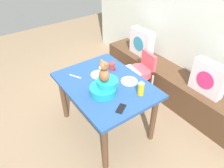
% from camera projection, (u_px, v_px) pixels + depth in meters
% --- Properties ---
extents(ground_plane, '(8.00, 8.00, 0.00)m').
position_uv_depth(ground_plane, '(106.00, 126.00, 2.99)').
color(ground_plane, '#8C7256').
extents(back_wall, '(4.40, 0.10, 2.60)m').
position_uv_depth(back_wall, '(194.00, 12.00, 2.90)').
color(back_wall, silver).
rests_on(back_wall, ground_plane).
extents(window_bench, '(2.60, 0.44, 0.46)m').
position_uv_depth(window_bench, '(168.00, 83.00, 3.42)').
color(window_bench, brown).
rests_on(window_bench, ground_plane).
extents(pillow_floral_left, '(0.44, 0.15, 0.44)m').
position_uv_depth(pillow_floral_left, '(142.00, 43.00, 3.56)').
color(pillow_floral_left, silver).
rests_on(pillow_floral_left, window_bench).
extents(pillow_floral_right, '(0.44, 0.15, 0.44)m').
position_uv_depth(pillow_floral_right, '(208.00, 78.00, 2.74)').
color(pillow_floral_right, silver).
rests_on(pillow_floral_right, window_bench).
extents(dining_table, '(1.19, 0.90, 0.74)m').
position_uv_depth(dining_table, '(105.00, 91.00, 2.61)').
color(dining_table, '#264C8C').
rests_on(dining_table, ground_plane).
extents(highchair, '(0.36, 0.48, 0.79)m').
position_uv_depth(highchair, '(141.00, 71.00, 3.16)').
color(highchair, '#D84C59').
rests_on(highchair, ground_plane).
extents(infant_seat_teal, '(0.30, 0.33, 0.16)m').
position_uv_depth(infant_seat_teal, '(104.00, 88.00, 2.37)').
color(infant_seat_teal, teal).
rests_on(infant_seat_teal, dining_table).
extents(teddy_bear, '(0.13, 0.12, 0.25)m').
position_uv_depth(teddy_bear, '(104.00, 72.00, 2.25)').
color(teddy_bear, '#8D5D37').
rests_on(teddy_bear, infant_seat_teal).
extents(ketchup_bottle, '(0.07, 0.07, 0.18)m').
position_uv_depth(ketchup_bottle, '(141.00, 88.00, 2.34)').
color(ketchup_bottle, gold).
rests_on(ketchup_bottle, dining_table).
extents(coffee_mug, '(0.12, 0.08, 0.09)m').
position_uv_depth(coffee_mug, '(112.00, 66.00, 2.77)').
color(coffee_mug, '#9E332D').
rests_on(coffee_mug, dining_table).
extents(dinner_plate_near, '(0.20, 0.20, 0.01)m').
position_uv_depth(dinner_plate_near, '(129.00, 81.00, 2.58)').
color(dinner_plate_near, white).
rests_on(dinner_plate_near, dining_table).
extents(dinner_plate_far, '(0.20, 0.20, 0.01)m').
position_uv_depth(dinner_plate_far, '(99.00, 75.00, 2.69)').
color(dinner_plate_far, white).
rests_on(dinner_plate_far, dining_table).
extents(cell_phone, '(0.13, 0.16, 0.01)m').
position_uv_depth(cell_phone, '(121.00, 109.00, 2.20)').
color(cell_phone, black).
rests_on(cell_phone, dining_table).
extents(table_fork, '(0.16, 0.09, 0.01)m').
position_uv_depth(table_fork, '(75.00, 76.00, 2.66)').
color(table_fork, silver).
rests_on(table_fork, dining_table).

